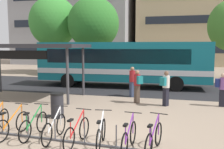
# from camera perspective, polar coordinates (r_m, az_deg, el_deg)

# --- Properties ---
(ground) EXTENTS (200.00, 200.00, 0.00)m
(ground) POSITION_cam_1_polar(r_m,az_deg,el_deg) (8.41, -3.72, -13.88)
(ground) COLOR gray
(bus_lane_asphalt) EXTENTS (80.00, 7.20, 0.01)m
(bus_lane_asphalt) POSITION_cam_1_polar(r_m,az_deg,el_deg) (17.88, 6.17, -2.92)
(bus_lane_asphalt) COLOR #232326
(bus_lane_asphalt) RESTS_ON ground
(city_bus) EXTENTS (12.10, 2.96, 3.20)m
(city_bus) POSITION_cam_1_polar(r_m,az_deg,el_deg) (17.87, 2.59, 2.82)
(city_bus) COLOR #0F6070
(city_bus) RESTS_ON ground
(bike_rack) EXTENTS (6.90, 0.44, 0.70)m
(bike_rack) POSITION_cam_1_polar(r_m,az_deg,el_deg) (8.16, -12.87, -14.02)
(bike_rack) COLOR #47474C
(bike_rack) RESTS_ON ground
(parked_bicycle_orange_2) EXTENTS (0.52, 1.72, 0.99)m
(parked_bicycle_orange_2) POSITION_cam_1_polar(r_m,az_deg,el_deg) (8.83, -21.86, -10.72)
(parked_bicycle_orange_2) COLOR black
(parked_bicycle_orange_2) RESTS_ON ground
(parked_bicycle_green_3) EXTENTS (0.52, 1.72, 0.99)m
(parked_bicycle_green_3) POSITION_cam_1_polar(r_m,az_deg,el_deg) (8.56, -17.46, -11.09)
(parked_bicycle_green_3) COLOR black
(parked_bicycle_green_3) RESTS_ON ground
(parked_bicycle_white_4) EXTENTS (0.52, 1.72, 0.99)m
(parked_bicycle_white_4) POSITION_cam_1_polar(r_m,az_deg,el_deg) (8.12, -13.08, -11.92)
(parked_bicycle_white_4) COLOR black
(parked_bicycle_white_4) RESTS_ON ground
(parked_bicycle_red_5) EXTENTS (0.52, 1.72, 0.99)m
(parked_bicycle_red_5) POSITION_cam_1_polar(r_m,az_deg,el_deg) (7.62, -8.02, -13.06)
(parked_bicycle_red_5) COLOR black
(parked_bicycle_red_5) RESTS_ON ground
(parked_bicycle_white_6) EXTENTS (0.52, 1.71, 0.99)m
(parked_bicycle_white_6) POSITION_cam_1_polar(r_m,az_deg,el_deg) (7.42, -2.51, -13.55)
(parked_bicycle_white_6) COLOR black
(parked_bicycle_white_6) RESTS_ON ground
(parked_bicycle_purple_7) EXTENTS (0.52, 1.72, 0.99)m
(parked_bicycle_purple_7) POSITION_cam_1_polar(r_m,az_deg,el_deg) (7.18, 3.93, -14.27)
(parked_bicycle_purple_7) COLOR black
(parked_bicycle_purple_7) RESTS_ON ground
(parked_bicycle_purple_8) EXTENTS (0.53, 1.70, 0.99)m
(parked_bicycle_purple_8) POSITION_cam_1_polar(r_m,az_deg,el_deg) (7.17, 9.59, -14.37)
(parked_bicycle_purple_8) COLOR black
(parked_bicycle_purple_8) RESTS_ON ground
(transit_shelter) EXTENTS (6.54, 3.50, 3.04)m
(transit_shelter) POSITION_cam_1_polar(r_m,az_deg,el_deg) (14.82, -18.70, 5.89)
(transit_shelter) COLOR #38383D
(transit_shelter) RESTS_ON ground
(commuter_teal_pack_0) EXTENTS (0.57, 0.60, 1.70)m
(commuter_teal_pack_0) POSITION_cam_1_polar(r_m,az_deg,el_deg) (12.82, 5.85, -2.22)
(commuter_teal_pack_0) COLOR #47382D
(commuter_teal_pack_0) RESTS_ON ground
(commuter_navy_pack_2) EXTENTS (0.52, 0.34, 1.63)m
(commuter_navy_pack_2) POSITION_cam_1_polar(r_m,az_deg,el_deg) (13.15, 23.91, -2.73)
(commuter_navy_pack_2) COLOR black
(commuter_navy_pack_2) RESTS_ON ground
(commuter_teal_pack_3) EXTENTS (0.54, 0.61, 1.72)m
(commuter_teal_pack_3) POSITION_cam_1_polar(r_m,az_deg,el_deg) (12.41, 12.20, -2.58)
(commuter_teal_pack_3) COLOR black
(commuter_teal_pack_3) RESTS_ON ground
(commuter_red_pack_4) EXTENTS (0.57, 0.60, 1.75)m
(commuter_red_pack_4) POSITION_cam_1_polar(r_m,az_deg,el_deg) (14.39, 4.78, -1.16)
(commuter_red_pack_4) COLOR #2D3851
(commuter_red_pack_4) RESTS_ON ground
(trash_bin) EXTENTS (0.55, 0.55, 1.03)m
(trash_bin) POSITION_cam_1_polar(r_m,az_deg,el_deg) (10.52, -12.46, -6.88)
(trash_bin) COLOR #232328
(trash_bin) RESTS_ON ground
(street_tree_1) EXTENTS (5.09, 5.09, 7.74)m
(street_tree_1) POSITION_cam_1_polar(r_m,az_deg,el_deg) (25.23, -4.28, 11.55)
(street_tree_1) COLOR brown
(street_tree_1) RESTS_ON ground
(street_tree_2) EXTENTS (5.19, 5.19, 8.23)m
(street_tree_2) POSITION_cam_1_polar(r_m,az_deg,el_deg) (28.02, -13.25, 11.67)
(street_tree_2) COLOR brown
(street_tree_2) RESTS_ON ground
(building_left_wing) EXTENTS (18.78, 12.06, 19.95)m
(building_left_wing) POSITION_cam_1_polar(r_m,az_deg,el_deg) (44.29, -7.83, 15.64)
(building_left_wing) COLOR gray
(building_left_wing) RESTS_ON ground
(building_centre_block) EXTENTS (18.93, 12.27, 16.15)m
(building_centre_block) POSITION_cam_1_polar(r_m,az_deg,el_deg) (51.65, 12.28, 12.11)
(building_centre_block) COLOR brown
(building_centre_block) RESTS_ON ground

